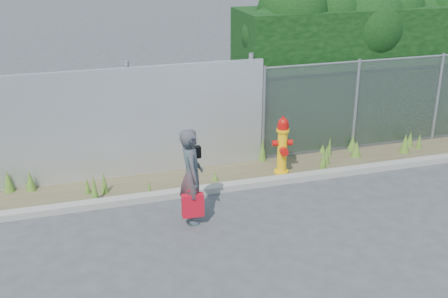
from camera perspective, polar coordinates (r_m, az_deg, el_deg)
name	(u,v)px	position (r m, az deg, el deg)	size (l,w,h in m)	color
ground	(267,235)	(9.19, 4.40, -8.67)	(80.00, 80.00, 0.00)	#3C3D3F
curb	(233,186)	(10.67, 0.91, -3.79)	(16.00, 0.22, 0.12)	gray
weed_strip	(215,171)	(11.17, -0.89, -2.20)	(16.00, 1.26, 0.53)	brown
corrugated_fence	(48,131)	(10.96, -17.46, 1.78)	(8.50, 0.21, 2.30)	#B2B6BA
chainlink_fence	(397,101)	(13.15, 17.21, 4.67)	(6.50, 0.07, 2.05)	gray
hedge	(388,45)	(13.92, 16.31, 10.14)	(7.36, 2.13, 3.85)	black
fire_hydrant	(282,146)	(11.19, 5.95, 0.26)	(0.41, 0.36, 1.21)	yellow
woman	(192,176)	(9.25, -3.32, -2.75)	(0.60, 0.39, 1.64)	#0F5D61
red_tote_bag	(193,205)	(9.27, -3.19, -5.72)	(0.36, 0.13, 0.47)	red
black_shoulder_bag	(193,153)	(9.30, -3.20, -0.36)	(0.26, 0.11, 0.20)	black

